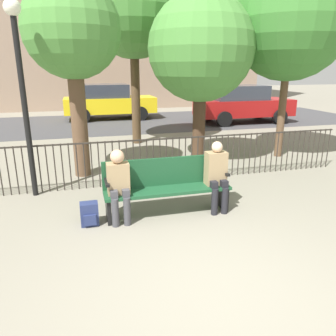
{
  "coord_description": "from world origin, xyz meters",
  "views": [
    {
      "loc": [
        -1.31,
        -2.67,
        2.33
      ],
      "look_at": [
        0.0,
        2.16,
        0.8
      ],
      "focal_mm": 35.0,
      "sensor_mm": 36.0,
      "label": 1
    }
  ],
  "objects": [
    {
      "name": "parked_car_0",
      "position": [
        0.06,
        13.23,
        0.84
      ],
      "size": [
        4.2,
        1.94,
        1.62
      ],
      "color": "yellow",
      "rests_on": "ground"
    },
    {
      "name": "fence_railing",
      "position": [
        -0.02,
        3.77,
        0.56
      ],
      "size": [
        9.01,
        0.03,
        0.95
      ],
      "color": "#2D2823",
      "rests_on": "ground"
    },
    {
      "name": "park_bench",
      "position": [
        0.0,
        2.25,
        0.5
      ],
      "size": [
        2.08,
        0.45,
        0.92
      ],
      "color": "#194728",
      "rests_on": "ground"
    },
    {
      "name": "tree_3",
      "position": [
        3.93,
        5.02,
        3.45
      ],
      "size": [
        2.93,
        2.93,
        4.93
      ],
      "color": "brown",
      "rests_on": "ground"
    },
    {
      "name": "seated_person_0",
      "position": [
        -0.8,
        2.11,
        0.65
      ],
      "size": [
        0.34,
        0.39,
        1.16
      ],
      "color": "#3D3D42",
      "rests_on": "ground"
    },
    {
      "name": "street_surface",
      "position": [
        0.0,
        12.0,
        0.0
      ],
      "size": [
        24.0,
        6.0,
        0.01
      ],
      "color": "#3D3D3F",
      "rests_on": "ground"
    },
    {
      "name": "ground_plane",
      "position": [
        0.0,
        0.0,
        0.0
      ],
      "size": [
        80.0,
        80.0,
        0.0
      ],
      "primitive_type": "plane",
      "color": "gray"
    },
    {
      "name": "tree_0",
      "position": [
        -1.32,
        4.7,
        3.02
      ],
      "size": [
        1.99,
        1.99,
        4.08
      ],
      "color": "brown",
      "rests_on": "ground"
    },
    {
      "name": "backpack",
      "position": [
        -1.27,
        2.09,
        0.18
      ],
      "size": [
        0.27,
        0.23,
        0.37
      ],
      "color": "navy",
      "rests_on": "ground"
    },
    {
      "name": "parked_car_1",
      "position": [
        5.67,
        10.6,
        0.84
      ],
      "size": [
        4.2,
        1.94,
        1.62
      ],
      "color": "maroon",
      "rests_on": "ground"
    },
    {
      "name": "seated_person_1",
      "position": [
        0.83,
        2.11,
        0.66
      ],
      "size": [
        0.34,
        0.39,
        1.19
      ],
      "color": "black",
      "rests_on": "ground"
    },
    {
      "name": "tree_1",
      "position": [
        1.6,
        5.07,
        2.77
      ],
      "size": [
        2.53,
        2.53,
        4.06
      ],
      "color": "#422D1E",
      "rests_on": "ground"
    },
    {
      "name": "lamp_post",
      "position": [
        -2.23,
        3.65,
        2.28
      ],
      "size": [
        0.28,
        0.28,
        3.42
      ],
      "color": "black",
      "rests_on": "ground"
    },
    {
      "name": "tree_2",
      "position": [
        0.45,
        7.69,
        3.95
      ],
      "size": [
        2.79,
        2.79,
        5.37
      ],
      "color": "#4C3823",
      "rests_on": "ground"
    }
  ]
}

